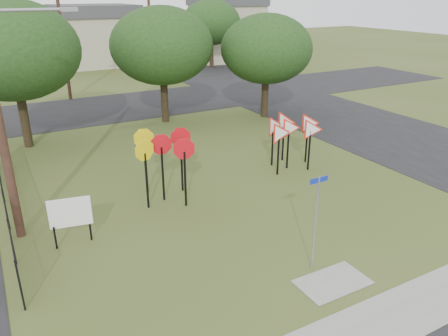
{
  "coord_description": "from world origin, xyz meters",
  "views": [
    {
      "loc": [
        -7.47,
        -9.71,
        7.49
      ],
      "look_at": [
        -0.47,
        3.0,
        1.6
      ],
      "focal_mm": 35.0,
      "sensor_mm": 36.0,
      "label": 1
    }
  ],
  "objects_px": {
    "stop_sign_cluster": "(163,151)",
    "info_board": "(70,214)",
    "yield_sign_cluster": "(291,129)",
    "street_name_sign": "(316,217)"
  },
  "relations": [
    {
      "from": "stop_sign_cluster",
      "to": "info_board",
      "type": "bearing_deg",
      "value": -156.31
    },
    {
      "from": "stop_sign_cluster",
      "to": "yield_sign_cluster",
      "type": "bearing_deg",
      "value": 3.96
    },
    {
      "from": "street_name_sign",
      "to": "stop_sign_cluster",
      "type": "bearing_deg",
      "value": 107.69
    },
    {
      "from": "stop_sign_cluster",
      "to": "yield_sign_cluster",
      "type": "relative_size",
      "value": 0.87
    },
    {
      "from": "stop_sign_cluster",
      "to": "info_board",
      "type": "xyz_separation_m",
      "value": [
        -3.78,
        -1.66,
        -0.89
      ]
    },
    {
      "from": "stop_sign_cluster",
      "to": "info_board",
      "type": "relative_size",
      "value": 1.65
    },
    {
      "from": "street_name_sign",
      "to": "yield_sign_cluster",
      "type": "relative_size",
      "value": 0.94
    },
    {
      "from": "street_name_sign",
      "to": "stop_sign_cluster",
      "type": "height_order",
      "value": "street_name_sign"
    },
    {
      "from": "stop_sign_cluster",
      "to": "yield_sign_cluster",
      "type": "xyz_separation_m",
      "value": [
        6.22,
        0.43,
        -0.18
      ]
    },
    {
      "from": "street_name_sign",
      "to": "info_board",
      "type": "height_order",
      "value": "street_name_sign"
    }
  ]
}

